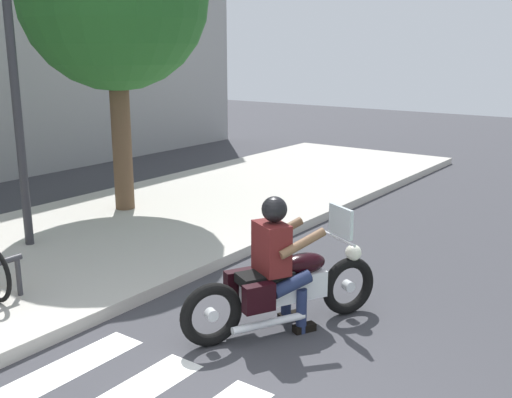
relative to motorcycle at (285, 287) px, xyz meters
The scene contains 3 objects.
motorcycle is the anchor object (origin of this frame).
rider 0.38m from the motorcycle, 150.14° to the left, with size 0.76×0.71×1.45m.
street_lamp 4.76m from the motorcycle, 92.05° to the left, with size 0.28×0.28×4.24m.
Camera 1 is at (-3.22, -2.76, 2.88)m, focal length 42.37 mm.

